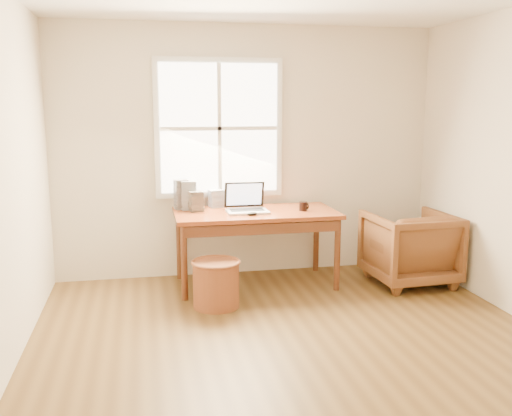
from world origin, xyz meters
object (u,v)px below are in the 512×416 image
Objects in this scene: desk at (256,213)px; wicker_stool at (216,284)px; coffee_mug at (303,206)px; cd_stack_a at (189,195)px; armchair at (410,248)px; laptop at (247,199)px.

desk reaches higher than wicker_stool.
cd_stack_a is (-1.11, 0.29, 0.10)m from coffee_mug.
armchair is 2.03m from wicker_stool.
cd_stack_a is (-0.16, 0.79, 0.69)m from wicker_stool.
wicker_stool is 1.22m from coffee_mug.
desk is at bearing 50.21° from wicker_stool.
wicker_stool is at bearing 5.58° from armchair.
laptop is at bearing -27.16° from cd_stack_a.
armchair is at bearing 2.89° from coffee_mug.
desk is 3.88× the size of wicker_stool.
armchair is 1.72m from laptop.
desk is 0.19m from laptop.
laptop is 1.32× the size of cd_stack_a.
armchair is at bearing 8.44° from wicker_stool.
desk is at bearing 31.57° from laptop.
laptop is (-1.62, 0.22, 0.52)m from armchair.
wicker_stool is at bearing -127.16° from laptop.
wicker_stool is at bearing -129.79° from desk.
cd_stack_a is at bearing -15.76° from armchair.
armchair is at bearing -12.90° from cd_stack_a.
desk is at bearing -13.06° from armchair.
laptop reaches higher than coffee_mug.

